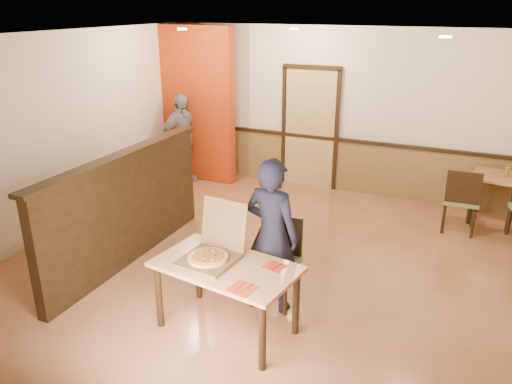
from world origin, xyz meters
TOP-DOWN VIEW (x-y plane):
  - floor at (0.00, 0.00)m, footprint 7.00×7.00m
  - ceiling at (0.00, 0.00)m, footprint 7.00×7.00m
  - wall_back at (0.00, 3.50)m, footprint 7.00×0.00m
  - wall_left at (-3.50, 0.00)m, footprint 0.00×7.00m
  - wainscot_back at (0.00, 3.47)m, footprint 7.00×0.04m
  - chair_rail_back at (0.00, 3.45)m, footprint 7.00×0.06m
  - back_door at (-0.80, 3.46)m, footprint 0.90×0.06m
  - booth_partition at (-2.00, -0.20)m, footprint 0.20×3.10m
  - red_accent_panel at (-2.90, 3.00)m, footprint 1.60×0.20m
  - spot_a at (-2.30, 1.80)m, footprint 0.14×0.14m
  - spot_b at (-0.80, 2.50)m, footprint 0.14×0.14m
  - spot_c at (1.40, 1.50)m, footprint 0.14×0.14m
  - main_table at (-0.17, -1.01)m, footprint 1.50×0.99m
  - diner_chair at (0.08, -0.26)m, footprint 0.48×0.48m
  - side_chair_left at (1.83, 2.43)m, footprint 0.50×0.50m
  - side_table at (2.28, 3.05)m, footprint 0.80×0.80m
  - diner at (0.07, -0.42)m, footprint 0.68×0.50m
  - passerby at (-3.00, 2.72)m, footprint 0.72×1.04m
  - pizza_box at (-0.35, -0.98)m, footprint 0.57×0.65m
  - pizza at (-0.36, -1.03)m, footprint 0.41×0.41m
  - napkin_near at (0.16, -1.34)m, footprint 0.27×0.27m
  - napkin_far at (0.28, -0.85)m, footprint 0.23×0.23m
  - condiment at (2.39, 3.01)m, footprint 0.06×0.06m

SIDE VIEW (x-z plane):
  - floor at x=0.00m, z-range 0.00..0.00m
  - wainscot_back at x=0.00m, z-range 0.00..0.90m
  - diner_chair at x=0.08m, z-range 0.04..1.01m
  - side_chair_left at x=1.83m, z-range 0.05..1.02m
  - side_table at x=2.28m, z-range 0.20..0.95m
  - main_table at x=-0.17m, z-range 0.27..1.01m
  - booth_partition at x=-2.00m, z-range 0.01..1.46m
  - napkin_far at x=0.28m, z-range 0.75..0.76m
  - napkin_near at x=0.16m, z-range 0.75..0.76m
  - pizza at x=-0.36m, z-range 0.79..0.81m
  - pizza_box at x=-0.35m, z-range 0.55..1.09m
  - passerby at x=-3.00m, z-range 0.00..1.64m
  - condiment at x=2.39m, z-range 0.75..0.90m
  - diner at x=0.07m, z-range 0.00..1.70m
  - chair_rail_back at x=0.00m, z-range 0.89..0.95m
  - back_door at x=-0.80m, z-range 0.00..2.10m
  - red_accent_panel at x=-2.90m, z-range 0.01..2.79m
  - wall_back at x=0.00m, z-range -2.10..4.90m
  - wall_left at x=-3.50m, z-range -2.10..4.90m
  - spot_a at x=-2.30m, z-range 2.77..2.79m
  - spot_b at x=-0.80m, z-range 2.77..2.79m
  - spot_c at x=1.40m, z-range 2.77..2.79m
  - ceiling at x=0.00m, z-range 2.80..2.80m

